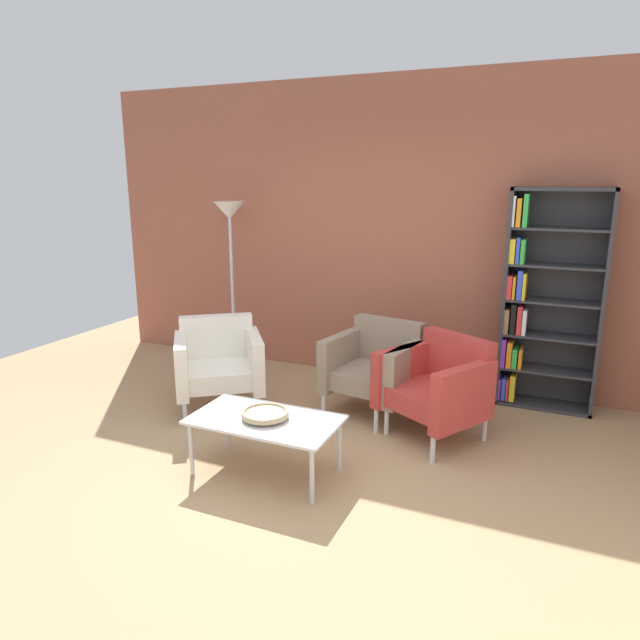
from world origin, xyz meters
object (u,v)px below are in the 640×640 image
coffee_table_low (265,423)px  floor_lamp_torchiere (230,231)px  armchair_corner_red (376,366)px  bookshelf_tall (543,302)px  armchair_near_window (219,362)px  armchair_by_bookshelf (437,385)px  decorative_bowl (265,413)px

coffee_table_low → floor_lamp_torchiere: size_ratio=0.57×
coffee_table_low → armchair_corner_red: size_ratio=1.22×
bookshelf_tall → floor_lamp_torchiere: size_ratio=1.09×
floor_lamp_torchiere → armchair_near_window: bearing=-64.7°
bookshelf_tall → floor_lamp_torchiere: bookshelf_tall is taller
bookshelf_tall → coffee_table_low: 2.66m
bookshelf_tall → armchair_by_bookshelf: size_ratio=2.04×
bookshelf_tall → decorative_bowl: 2.64m
coffee_table_low → armchair_corner_red: armchair_corner_red is taller
coffee_table_low → armchair_near_window: bearing=137.7°
decorative_bowl → armchair_by_bookshelf: (0.93, 1.06, -0.02)m
coffee_table_low → armchair_by_bookshelf: 1.41m
bookshelf_tall → coffee_table_low: (-1.60, -2.04, -0.57)m
armchair_near_window → armchair_corner_red: 1.37m
coffee_table_low → armchair_corner_red: 1.36m
armchair_near_window → armchair_corner_red: size_ratio=1.15×
bookshelf_tall → floor_lamp_torchiere: bearing=-176.9°
bookshelf_tall → armchair_by_bookshelf: bearing=-124.2°
coffee_table_low → armchair_near_window: armchair_near_window is taller
coffee_table_low → armchair_by_bookshelf: bearing=48.6°
armchair_corner_red → decorative_bowl: bearing=-94.3°
decorative_bowl → armchair_by_bookshelf: bearing=48.6°
armchair_near_window → armchair_by_bookshelf: 1.88m
armchair_near_window → coffee_table_low: bearing=-78.7°
floor_lamp_torchiere → bookshelf_tall: bearing=3.1°
decorative_bowl → floor_lamp_torchiere: bearing=127.1°
floor_lamp_torchiere → armchair_corner_red: bearing=-17.8°
decorative_bowl → bookshelf_tall: bearing=51.9°
armchair_near_window → floor_lamp_torchiere: bearing=79.0°
bookshelf_tall → armchair_near_window: (-2.54, -1.19, -0.52)m
decorative_bowl → armchair_by_bookshelf: armchair_by_bookshelf is taller
armchair_corner_red → floor_lamp_torchiere: floor_lamp_torchiere is taller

